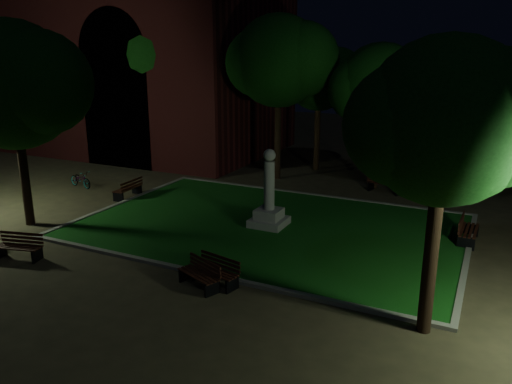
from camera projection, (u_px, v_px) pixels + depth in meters
ground at (247, 243)px, 18.86m from camera, size 80.00×80.00×0.00m
lawn at (269, 226)px, 20.58m from camera, size 15.00×10.00×0.08m
lawn_kerb at (269, 226)px, 20.57m from camera, size 15.40×10.40×0.12m
monument at (269, 205)px, 20.33m from camera, size 1.40×1.40×3.20m
building_main at (135, 45)px, 35.41m from camera, size 20.00×12.00×15.00m
tree_west at (14, 85)px, 19.32m from camera, size 6.19×5.05×8.26m
tree_north_wl at (280, 61)px, 26.61m from camera, size 6.08×4.97×8.96m
tree_north_er at (382, 88)px, 25.01m from camera, size 5.49×4.48×7.45m
tree_se at (449, 122)px, 11.45m from camera, size 4.89×3.99×7.44m
tree_nw at (167, 54)px, 30.43m from camera, size 6.40×5.22×9.40m
tree_far_north at (320, 77)px, 28.95m from camera, size 4.85×3.96×7.53m
lamppost_nw at (137, 116)px, 30.90m from camera, size 1.18×0.28×4.44m
bench_near_left at (216, 272)px, 15.47m from camera, size 1.69×0.89×0.88m
bench_near_right at (200, 275)px, 15.28m from camera, size 1.65×1.10×0.86m
bench_west_near at (19, 247)px, 17.38m from camera, size 1.74×0.96×0.90m
bench_left_side at (129, 189)px, 24.55m from camera, size 0.68×1.73×0.93m
bench_right_side at (467, 231)px, 18.84m from camera, size 0.68×1.81×0.98m
bench_far_side at (384, 184)px, 25.42m from camera, size 1.79×0.93×0.94m
bicycle at (81, 179)px, 26.45m from camera, size 1.77×0.91×0.89m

